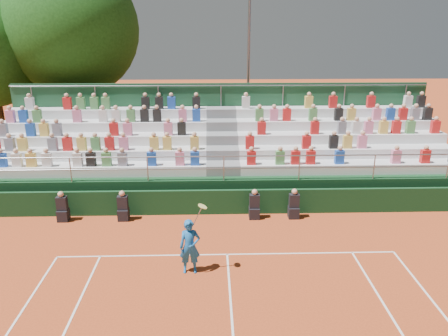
{
  "coord_description": "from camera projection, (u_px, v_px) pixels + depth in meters",
  "views": [
    {
      "loc": [
        -0.48,
        -12.55,
        7.22
      ],
      "look_at": [
        0.0,
        3.5,
        1.8
      ],
      "focal_mm": 35.0,
      "sensor_mm": 36.0,
      "label": 1
    }
  ],
  "objects": [
    {
      "name": "ground",
      "position": [
        227.0,
        255.0,
        14.21
      ],
      "size": [
        90.0,
        90.0,
        0.0
      ],
      "primitive_type": "plane",
      "color": "#B7461E",
      "rests_on": "ground"
    },
    {
      "name": "courtside_wall",
      "position": [
        224.0,
        202.0,
        17.08
      ],
      "size": [
        20.0,
        0.15,
        1.0
      ],
      "primitive_type": "cube",
      "color": "#0E3218",
      "rests_on": "ground"
    },
    {
      "name": "line_officials",
      "position": [
        184.0,
        208.0,
        16.62
      ],
      "size": [
        9.19,
        0.4,
        1.19
      ],
      "color": "black",
      "rests_on": "ground"
    },
    {
      "name": "grandstand",
      "position": [
        222.0,
        162.0,
        19.96
      ],
      "size": [
        20.0,
        5.2,
        4.4
      ],
      "color": "#0E3218",
      "rests_on": "ground"
    },
    {
      "name": "tennis_player",
      "position": [
        190.0,
        247.0,
        12.97
      ],
      "size": [
        0.85,
        0.43,
        2.22
      ],
      "color": "#165EA8",
      "rests_on": "ground"
    },
    {
      "name": "tree_east",
      "position": [
        72.0,
        29.0,
        23.29
      ],
      "size": [
        7.14,
        7.14,
        10.4
      ],
      "color": "#332312",
      "rests_on": "ground"
    },
    {
      "name": "floodlight_mast",
      "position": [
        249.0,
        57.0,
        24.81
      ],
      "size": [
        0.6,
        0.25,
        9.15
      ],
      "color": "gray",
      "rests_on": "ground"
    }
  ]
}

